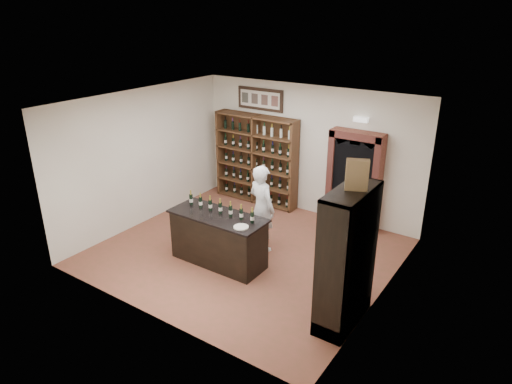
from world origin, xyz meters
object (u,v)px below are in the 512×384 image
wine_shelf (257,159)px  shopkeeper (262,208)px  counter_bottle_0 (191,199)px  wine_crate (357,175)px  tasting_counter (218,239)px  side_cabinet (347,279)px

wine_shelf → shopkeeper: 2.50m
counter_bottle_0 → wine_crate: size_ratio=0.68×
tasting_counter → shopkeeper: bearing=68.2°
shopkeeper → wine_crate: bearing=168.0°
tasting_counter → side_cabinet: side_cabinet is taller
tasting_counter → counter_bottle_0: size_ratio=6.27×
wine_shelf → side_cabinet: same height
tasting_counter → shopkeeper: (0.37, 0.92, 0.39)m
shopkeeper → side_cabinet: bearing=167.4°
shopkeeper → wine_crate: size_ratio=4.02×
wine_shelf → wine_crate: (3.82, -3.20, 1.32)m
wine_shelf → side_cabinet: (3.82, -3.23, -0.35)m
wine_shelf → side_cabinet: bearing=-40.2°
side_cabinet → wine_crate: (-0.00, 0.03, 1.67)m
tasting_counter → counter_bottle_0: (-0.72, 0.09, 0.61)m
side_cabinet → wine_crate: wine_crate is taller
wine_shelf → counter_bottle_0: wine_shelf is taller
side_cabinet → wine_crate: bearing=95.6°
wine_shelf → wine_crate: bearing=-40.0°
wine_crate → wine_shelf: bearing=116.2°
shopkeeper → wine_crate: (2.35, -1.19, 1.53)m
wine_shelf → tasting_counter: bearing=-69.4°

